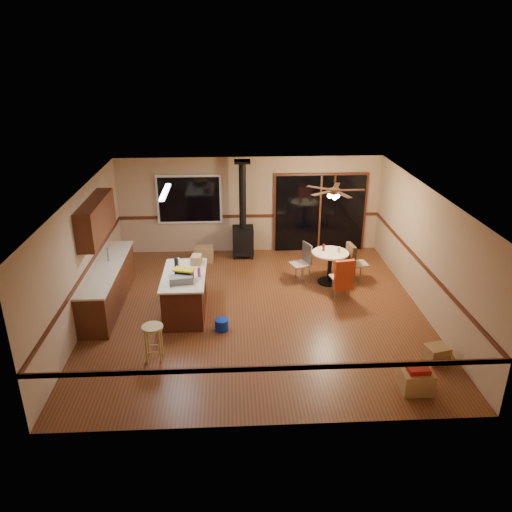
{
  "coord_description": "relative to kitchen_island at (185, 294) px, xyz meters",
  "views": [
    {
      "loc": [
        -0.51,
        -9.36,
        5.18
      ],
      "look_at": [
        0.0,
        0.3,
        1.15
      ],
      "focal_mm": 35.0,
      "sensor_mm": 36.0,
      "label": 1
    }
  ],
  "objects": [
    {
      "name": "bottle_dark",
      "position": [
        -0.16,
        0.2,
        0.59
      ],
      "size": [
        0.09,
        0.09,
        0.29
      ],
      "primitive_type": "cylinder",
      "rotation": [
        0.0,
        0.0,
        0.03
      ],
      "color": "black",
      "rests_on": "kitchen_island"
    },
    {
      "name": "chair_left",
      "position": [
        2.7,
        1.47,
        0.14
      ],
      "size": [
        0.53,
        0.52,
        0.51
      ],
      "color": "tan",
      "rests_on": "ground"
    },
    {
      "name": "kitchen_island",
      "position": [
        0.0,
        0.0,
        0.0
      ],
      "size": [
        0.88,
        1.68,
        0.9
      ],
      "color": "#441C11",
      "rests_on": "ground"
    },
    {
      "name": "glass_red",
      "position": [
        3.15,
        1.43,
        0.41
      ],
      "size": [
        0.08,
        0.08,
        0.17
      ],
      "primitive_type": "cylinder",
      "rotation": [
        0.0,
        0.0,
        0.25
      ],
      "color": "#590C14",
      "rests_on": "dining_table"
    },
    {
      "name": "chair_near",
      "position": [
        3.43,
        0.45,
        0.14
      ],
      "size": [
        0.49,
        0.53,
        0.7
      ],
      "color": "tan",
      "rests_on": "ground"
    },
    {
      "name": "chair_right",
      "position": [
        3.82,
        1.35,
        0.14
      ],
      "size": [
        0.51,
        0.48,
        0.7
      ],
      "color": "tan",
      "rests_on": "ground"
    },
    {
      "name": "wood_stove",
      "position": [
        1.3,
        3.05,
        0.28
      ],
      "size": [
        0.55,
        0.5,
        2.52
      ],
      "color": "black",
      "rests_on": "ground"
    },
    {
      "name": "window",
      "position": [
        -0.1,
        3.45,
        1.05
      ],
      "size": [
        1.72,
        0.1,
        1.32
      ],
      "primitive_type": "cube",
      "color": "black",
      "rests_on": "ground"
    },
    {
      "name": "chair_rail",
      "position": [
        1.5,
        0.0,
        0.55
      ],
      "size": [
        7.0,
        7.0,
        0.08
      ],
      "primitive_type": null,
      "color": "#471F11",
      "rests_on": "ground"
    },
    {
      "name": "lower_cabinets",
      "position": [
        -1.7,
        0.5,
        -0.02
      ],
      "size": [
        0.6,
        3.0,
        0.86
      ],
      "primitive_type": "cube",
      "color": "#502614",
      "rests_on": "ground"
    },
    {
      "name": "box_corner_a",
      "position": [
        3.95,
        -2.81,
        -0.27
      ],
      "size": [
        0.5,
        0.42,
        0.37
      ],
      "primitive_type": "cube",
      "rotation": [
        0.0,
        0.0,
        -0.01
      ],
      "color": "#9C7645",
      "rests_on": "floor"
    },
    {
      "name": "ceiling",
      "position": [
        1.5,
        0.0,
        2.15
      ],
      "size": [
        7.0,
        7.0,
        0.0
      ],
      "primitive_type": "plane",
      "rotation": [
        3.14,
        0.0,
        0.0
      ],
      "color": "silver",
      "rests_on": "ground"
    },
    {
      "name": "toolbox_black",
      "position": [
        0.03,
        -0.23,
        0.54
      ],
      "size": [
        0.38,
        0.27,
        0.19
      ],
      "primitive_type": "cube",
      "rotation": [
        0.0,
        0.0,
        -0.28
      ],
      "color": "black",
      "rests_on": "kitchen_island"
    },
    {
      "name": "box_under_window",
      "position": [
        0.26,
        2.8,
        -0.26
      ],
      "size": [
        0.49,
        0.39,
        0.39
      ],
      "primitive_type": "cube",
      "rotation": [
        0.0,
        0.0,
        -0.0
      ],
      "color": "#9C7645",
      "rests_on": "floor"
    },
    {
      "name": "glass_cream",
      "position": [
        3.48,
        1.28,
        0.4
      ],
      "size": [
        0.07,
        0.07,
        0.15
      ],
      "primitive_type": "cylinder",
      "rotation": [
        0.0,
        0.0,
        0.12
      ],
      "color": "beige",
      "rests_on": "dining_table"
    },
    {
      "name": "box_on_island",
      "position": [
        0.23,
        0.54,
        0.54
      ],
      "size": [
        0.25,
        0.31,
        0.19
      ],
      "primitive_type": "cube",
      "rotation": [
        0.0,
        0.0,
        -0.14
      ],
      "color": "#9C7645",
      "rests_on": "kitchen_island"
    },
    {
      "name": "toolbox_yellow_lid",
      "position": [
        0.03,
        -0.23,
        0.65
      ],
      "size": [
        0.46,
        0.32,
        0.03
      ],
      "primitive_type": "cube",
      "rotation": [
        0.0,
        0.0,
        -0.28
      ],
      "color": "gold",
      "rests_on": "toolbox_black"
    },
    {
      "name": "dining_table",
      "position": [
        3.3,
        1.33,
        0.08
      ],
      "size": [
        0.86,
        0.86,
        0.78
      ],
      "color": "black",
      "rests_on": "ground"
    },
    {
      "name": "sliding_door",
      "position": [
        3.4,
        3.45,
        0.6
      ],
      "size": [
        2.52,
        0.1,
        2.1
      ],
      "primitive_type": "cube",
      "color": "black",
      "rests_on": "ground"
    },
    {
      "name": "box_corner_b",
      "position": [
        4.6,
        -2.02,
        -0.3
      ],
      "size": [
        0.45,
        0.41,
        0.31
      ],
      "primitive_type": "cube",
      "rotation": [
        0.0,
        0.0,
        0.24
      ],
      "color": "#9C7645",
      "rests_on": "floor"
    },
    {
      "name": "bottle_white",
      "position": [
        -0.14,
        0.39,
        0.55
      ],
      "size": [
        0.07,
        0.07,
        0.2
      ],
      "primitive_type": "cylinder",
      "rotation": [
        0.0,
        0.0,
        -0.11
      ],
      "color": "white",
      "rests_on": "kitchen_island"
    },
    {
      "name": "wall_right",
      "position": [
        5.0,
        0.0,
        0.85
      ],
      "size": [
        0.0,
        7.0,
        7.0
      ],
      "primitive_type": "plane",
      "rotation": [
        1.57,
        0.0,
        -1.57
      ],
      "color": "tan",
      "rests_on": "ground"
    },
    {
      "name": "wall_front",
      "position": [
        1.5,
        -3.5,
        0.85
      ],
      "size": [
        7.0,
        0.0,
        7.0
      ],
      "primitive_type": "plane",
      "rotation": [
        -1.57,
        0.0,
        0.0
      ],
      "color": "tan",
      "rests_on": "ground"
    },
    {
      "name": "countertop",
      "position": [
        -1.7,
        0.5,
        0.43
      ],
      "size": [
        0.64,
        3.04,
        0.04
      ],
      "primitive_type": "cube",
      "color": "beige",
      "rests_on": "lower_cabinets"
    },
    {
      "name": "bottle_pink",
      "position": [
        0.32,
        -0.13,
        0.55
      ],
      "size": [
        0.08,
        0.08,
        0.21
      ],
      "primitive_type": "cylinder",
      "rotation": [
        0.0,
        0.0,
        -0.29
      ],
      "color": "#D84C8C",
      "rests_on": "kitchen_island"
    },
    {
      "name": "ceiling_fan",
      "position": [
        3.3,
        1.33,
        1.76
      ],
      "size": [
        0.24,
        0.24,
        0.55
      ],
      "color": "brown",
      "rests_on": "ceiling"
    },
    {
      "name": "floor",
      "position": [
        1.5,
        0.0,
        -0.45
      ],
      "size": [
        7.0,
        7.0,
        0.0
      ],
      "primitive_type": "plane",
      "color": "brown",
      "rests_on": "ground"
    },
    {
      "name": "upper_cabinets",
      "position": [
        -1.83,
        0.7,
        1.45
      ],
      "size": [
        0.35,
        2.0,
        0.8
      ],
      "primitive_type": "cube",
      "color": "#502614",
      "rests_on": "ground"
    },
    {
      "name": "toolbox_grey",
      "position": [
        -0.02,
        -0.4,
        0.52
      ],
      "size": [
        0.49,
        0.33,
        0.14
      ],
      "primitive_type": "cube",
      "rotation": [
        0.0,
        0.0,
        0.17
      ],
      "color": "slate",
      "rests_on": "kitchen_island"
    },
    {
      "name": "fluorescent_strip",
      "position": [
        -0.3,
        0.3,
        2.11
      ],
      "size": [
        0.1,
        1.2,
        0.04
      ],
      "primitive_type": "cube",
      "color": "white",
      "rests_on": "ceiling"
    },
    {
      "name": "wall_back",
      "position": [
        1.5,
        3.5,
        0.85
      ],
      "size": [
        7.0,
        0.0,
        7.0
      ],
      "primitive_type": "plane",
      "rotation": [
        1.57,
        0.0,
        0.0
      ],
      "color": "tan",
      "rests_on": "ground"
    },
    {
      "name": "blue_bucket",
      "position": [
        0.76,
        -0.73,
        -0.34
      ],
      "size": [
        0.36,
        0.36,
        0.23
      ],
      "primitive_type": "cylinder",
      "rotation": [
        0.0,
        0.0,
        0.37
      ],
      "color": "#0B2A9E",
      "rests_on": "floor"
    },
    {
      "name": "box_small_red",
      "position": [
        3.95,
        -2.81,
        -0.03
      ],
      "size": [
        0.34,
        0.28,
        0.09
      ],
      "primitive_type": "cube",
      "rotation": [
        0.0,
        0.0,
        -0.01
      ],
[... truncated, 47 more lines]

